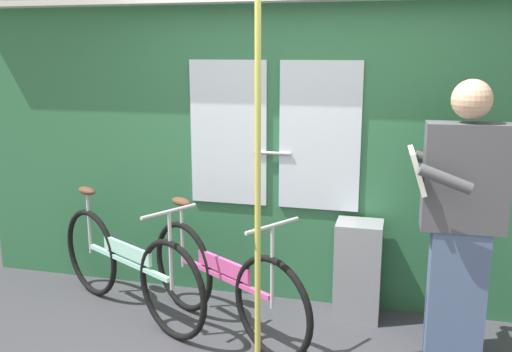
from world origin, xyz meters
The scene contains 6 objects.
train_door_wall centered at (-0.01, 1.16, 1.20)m, with size 5.42×0.28×2.29m.
bicycle_near_door centered at (-1.17, 0.58, 0.37)m, with size 1.54×0.89×0.91m.
bicycle_leaning_behind centered at (-0.41, 0.50, 0.37)m, with size 1.41×0.92×0.90m.
passenger_reading_newspaper centered at (1.10, 0.51, 0.94)m, with size 0.59×0.52×1.77m.
trash_bin_by_wall centered at (0.48, 0.95, 0.36)m, with size 0.33×0.28×0.73m, color gray.
handrail_pole centered at (-0.06, 0.09, 1.13)m, with size 0.04×0.04×2.25m, color #C6C14C.
Camera 1 is at (0.73, -2.97, 1.93)m, focal length 39.71 mm.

